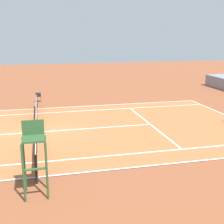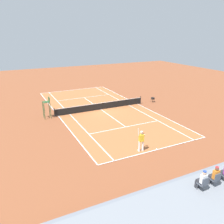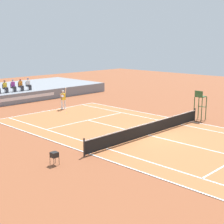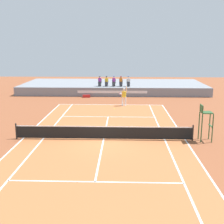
# 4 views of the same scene
# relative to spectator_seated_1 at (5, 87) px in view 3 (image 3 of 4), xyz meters

# --- Properties ---
(ground_plane) EXTENTS (80.00, 80.00, 0.00)m
(ground_plane) POSITION_rel_spectator_seated_1_xyz_m (0.78, -18.38, -1.72)
(ground_plane) COLOR brown
(court) EXTENTS (11.08, 23.88, 0.03)m
(court) POSITION_rel_spectator_seated_1_xyz_m (0.78, -18.38, -1.71)
(court) COLOR #B76638
(court) RESTS_ON ground
(net) EXTENTS (11.98, 0.10, 1.07)m
(net) POSITION_rel_spectator_seated_1_xyz_m (0.78, -18.38, -1.19)
(net) COLOR black
(net) RESTS_ON ground
(barrier_wall) EXTENTS (24.47, 0.25, 1.10)m
(barrier_wall) POSITION_rel_spectator_seated_1_xyz_m (0.78, -1.35, -1.16)
(barrier_wall) COLOR gray
(barrier_wall) RESTS_ON ground
(spectator_seated_1) EXTENTS (0.44, 0.60, 1.26)m
(spectator_seated_1) POSITION_rel_spectator_seated_1_xyz_m (0.00, 0.00, 0.00)
(spectator_seated_1) COLOR #474C56
(spectator_seated_1) RESTS_ON bleacher_platform
(spectator_seated_2) EXTENTS (0.44, 0.60, 1.26)m
(spectator_seated_2) POSITION_rel_spectator_seated_1_xyz_m (0.93, 0.00, 0.00)
(spectator_seated_2) COLOR #474C56
(spectator_seated_2) RESTS_ON bleacher_platform
(spectator_seated_3) EXTENTS (0.44, 0.60, 1.26)m
(spectator_seated_3) POSITION_rel_spectator_seated_1_xyz_m (1.83, 0.00, 0.00)
(spectator_seated_3) COLOR #474C56
(spectator_seated_3) RESTS_ON bleacher_platform
(spectator_seated_4) EXTENTS (0.44, 0.60, 1.26)m
(spectator_seated_4) POSITION_rel_spectator_seated_1_xyz_m (2.77, 0.00, 0.00)
(spectator_seated_4) COLOR #474C56
(spectator_seated_4) RESTS_ON bleacher_platform
(tennis_player) EXTENTS (0.81, 0.62, 2.08)m
(tennis_player) POSITION_rel_spectator_seated_1_xyz_m (2.19, -6.92, -0.72)
(tennis_player) COLOR white
(tennis_player) RESTS_ON ground
(tennis_ball) EXTENTS (0.07, 0.07, 0.07)m
(tennis_ball) POSITION_rel_spectator_seated_1_xyz_m (1.25, -8.58, -1.68)
(tennis_ball) COLOR #D1E533
(tennis_ball) RESTS_ON ground
(umpire_chair) EXTENTS (0.77, 0.77, 2.44)m
(umpire_chair) POSITION_rel_spectator_seated_1_xyz_m (7.47, -18.38, -0.16)
(umpire_chair) COLOR #2D562D
(umpire_chair) RESTS_ON ground
(ball_hopper) EXTENTS (0.36, 0.36, 0.70)m
(ball_hopper) POSITION_rel_spectator_seated_1_xyz_m (-7.12, -18.24, -1.14)
(ball_hopper) COLOR black
(ball_hopper) RESTS_ON ground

